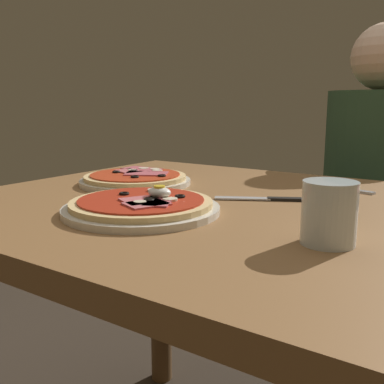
{
  "coord_description": "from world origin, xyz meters",
  "views": [
    {
      "loc": [
        0.38,
        -0.75,
        0.94
      ],
      "look_at": [
        -0.08,
        -0.08,
        0.78
      ],
      "focal_mm": 42.23,
      "sensor_mm": 36.0,
      "label": 1
    }
  ],
  "objects_px": {
    "dining_table": "(249,265)",
    "pizza_across_right": "(136,179)",
    "water_glass_near": "(329,217)",
    "pizza_foreground": "(142,206)",
    "diner_person": "(372,223)",
    "knife": "(271,199)",
    "fork": "(334,188)"
  },
  "relations": [
    {
      "from": "pizza_foreground",
      "to": "diner_person",
      "type": "height_order",
      "value": "diner_person"
    },
    {
      "from": "knife",
      "to": "pizza_foreground",
      "type": "bearing_deg",
      "value": -122.86
    },
    {
      "from": "knife",
      "to": "diner_person",
      "type": "xyz_separation_m",
      "value": [
        0.05,
        0.68,
        -0.2
      ]
    },
    {
      "from": "dining_table",
      "to": "water_glass_near",
      "type": "distance_m",
      "value": 0.29
    },
    {
      "from": "pizza_across_right",
      "to": "water_glass_near",
      "type": "distance_m",
      "value": 0.56
    },
    {
      "from": "fork",
      "to": "knife",
      "type": "relative_size",
      "value": 0.87
    },
    {
      "from": "pizza_across_right",
      "to": "knife",
      "type": "height_order",
      "value": "pizza_across_right"
    },
    {
      "from": "pizza_across_right",
      "to": "diner_person",
      "type": "height_order",
      "value": "diner_person"
    },
    {
      "from": "pizza_foreground",
      "to": "water_glass_near",
      "type": "bearing_deg",
      "value": 1.27
    },
    {
      "from": "water_glass_near",
      "to": "diner_person",
      "type": "relative_size",
      "value": 0.07
    },
    {
      "from": "fork",
      "to": "pizza_foreground",
      "type": "bearing_deg",
      "value": -116.85
    },
    {
      "from": "fork",
      "to": "diner_person",
      "type": "distance_m",
      "value": 0.53
    },
    {
      "from": "fork",
      "to": "pizza_across_right",
      "type": "bearing_deg",
      "value": -153.33
    },
    {
      "from": "dining_table",
      "to": "water_glass_near",
      "type": "xyz_separation_m",
      "value": [
        0.19,
        -0.15,
        0.16
      ]
    },
    {
      "from": "pizza_across_right",
      "to": "pizza_foreground",
      "type": "bearing_deg",
      "value": -46.45
    },
    {
      "from": "dining_table",
      "to": "fork",
      "type": "relative_size",
      "value": 7.28
    },
    {
      "from": "pizza_foreground",
      "to": "pizza_across_right",
      "type": "distance_m",
      "value": 0.29
    },
    {
      "from": "dining_table",
      "to": "pizza_across_right",
      "type": "xyz_separation_m",
      "value": [
        -0.33,
        0.05,
        0.13
      ]
    },
    {
      "from": "fork",
      "to": "diner_person",
      "type": "height_order",
      "value": "diner_person"
    },
    {
      "from": "water_glass_near",
      "to": "diner_person",
      "type": "bearing_deg",
      "value": 98.46
    },
    {
      "from": "pizza_across_right",
      "to": "diner_person",
      "type": "bearing_deg",
      "value": 60.7
    },
    {
      "from": "pizza_across_right",
      "to": "fork",
      "type": "bearing_deg",
      "value": 26.67
    },
    {
      "from": "dining_table",
      "to": "knife",
      "type": "xyz_separation_m",
      "value": [
        0.01,
        0.06,
        0.12
      ]
    },
    {
      "from": "pizza_foreground",
      "to": "diner_person",
      "type": "bearing_deg",
      "value": 78.0
    },
    {
      "from": "pizza_foreground",
      "to": "knife",
      "type": "bearing_deg",
      "value": 57.14
    },
    {
      "from": "dining_table",
      "to": "fork",
      "type": "bearing_deg",
      "value": 72.92
    },
    {
      "from": "pizza_foreground",
      "to": "knife",
      "type": "xyz_separation_m",
      "value": [
        0.14,
        0.22,
        -0.01
      ]
    },
    {
      "from": "dining_table",
      "to": "pizza_across_right",
      "type": "height_order",
      "value": "pizza_across_right"
    },
    {
      "from": "pizza_across_right",
      "to": "diner_person",
      "type": "xyz_separation_m",
      "value": [
        0.39,
        0.7,
        -0.21
      ]
    },
    {
      "from": "pizza_foreground",
      "to": "fork",
      "type": "relative_size",
      "value": 1.75
    },
    {
      "from": "dining_table",
      "to": "pizza_across_right",
      "type": "bearing_deg",
      "value": 171.53
    },
    {
      "from": "fork",
      "to": "knife",
      "type": "bearing_deg",
      "value": -108.96
    }
  ]
}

